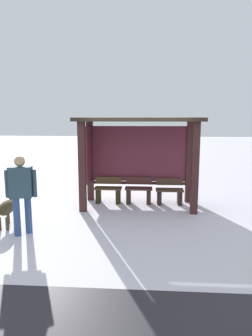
{
  "coord_description": "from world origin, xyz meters",
  "views": [
    {
      "loc": [
        0.24,
        -8.26,
        2.46
      ],
      "look_at": [
        -0.3,
        -0.63,
        1.18
      ],
      "focal_mm": 32.87,
      "sensor_mm": 36.0,
      "label": 1
    }
  ],
  "objects_px": {
    "bus_shelter": "(136,143)",
    "bench_left_inside": "(108,192)",
    "bench_right_inside": "(169,194)",
    "person_walking": "(21,189)",
    "dog": "(8,207)",
    "bench_center_inside": "(139,192)"
  },
  "relations": [
    {
      "from": "bench_left_inside",
      "to": "bench_right_inside",
      "type": "relative_size",
      "value": 1.0
    },
    {
      "from": "bench_right_inside",
      "to": "person_walking",
      "type": "height_order",
      "value": "person_walking"
    },
    {
      "from": "bench_right_inside",
      "to": "dog",
      "type": "height_order",
      "value": "bench_right_inside"
    },
    {
      "from": "bench_left_inside",
      "to": "bench_center_inside",
      "type": "height_order",
      "value": "bench_center_inside"
    },
    {
      "from": "dog",
      "to": "bench_center_inside",
      "type": "bearing_deg",
      "value": 34.96
    },
    {
      "from": "dog",
      "to": "bench_right_inside",
      "type": "bearing_deg",
      "value": 28.28
    },
    {
      "from": "bench_right_inside",
      "to": "dog",
      "type": "distance_m",
      "value": 4.29
    },
    {
      "from": "bus_shelter",
      "to": "bench_left_inside",
      "type": "xyz_separation_m",
      "value": [
        -0.78,
        0.11,
        -1.43
      ]
    },
    {
      "from": "bench_center_inside",
      "to": "person_walking",
      "type": "height_order",
      "value": "person_walking"
    },
    {
      "from": "bench_left_inside",
      "to": "bench_center_inside",
      "type": "distance_m",
      "value": 0.87
    },
    {
      "from": "bus_shelter",
      "to": "dog",
      "type": "bearing_deg",
      "value": -145.6
    },
    {
      "from": "bus_shelter",
      "to": "bench_left_inside",
      "type": "distance_m",
      "value": 1.63
    },
    {
      "from": "bench_left_inside",
      "to": "bench_right_inside",
      "type": "bearing_deg",
      "value": 0.04
    },
    {
      "from": "bench_left_inside",
      "to": "dog",
      "type": "relative_size",
      "value": 0.75
    },
    {
      "from": "bus_shelter",
      "to": "dog",
      "type": "height_order",
      "value": "bus_shelter"
    },
    {
      "from": "bus_shelter",
      "to": "bench_center_inside",
      "type": "distance_m",
      "value": 1.43
    },
    {
      "from": "bench_center_inside",
      "to": "bench_right_inside",
      "type": "height_order",
      "value": "bench_center_inside"
    },
    {
      "from": "bus_shelter",
      "to": "person_walking",
      "type": "distance_m",
      "value": 3.4
    },
    {
      "from": "bench_left_inside",
      "to": "dog",
      "type": "bearing_deg",
      "value": -134.99
    },
    {
      "from": "person_walking",
      "to": "dog",
      "type": "height_order",
      "value": "person_walking"
    },
    {
      "from": "bench_left_inside",
      "to": "dog",
      "type": "distance_m",
      "value": 2.87
    },
    {
      "from": "bench_center_inside",
      "to": "person_walking",
      "type": "bearing_deg",
      "value": -133.18
    }
  ]
}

